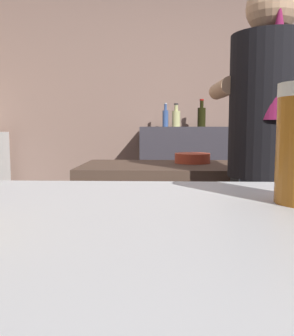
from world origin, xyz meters
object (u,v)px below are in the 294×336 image
Objects in this scene: mixing_bowl at (192,158)px; bottle_vinegar at (165,118)px; bottle_soy at (202,116)px; bottle_olive_oil at (176,118)px; bartender at (267,154)px.

bottle_vinegar is (-0.15, 1.15, 0.27)m from mixing_bowl.
bottle_soy is (0.17, 1.16, 0.28)m from mixing_bowl.
bottle_olive_oil is at bearing -168.49° from bottle_soy.
mixing_bowl is at bearing -82.66° from bottle_vinegar.
bottle_vinegar is 1.03× the size of bottle_olive_oil.
bartender is 8.35× the size of mixing_bowl.
mixing_bowl is (-0.28, 0.56, -0.06)m from bartender.
bartender is 1.73m from bottle_soy.
bartender reaches higher than bottle_soy.
bartender reaches higher than bottle_vinegar.
bartender is at bearing -78.50° from bottle_olive_oil.
bottle_soy is 1.16× the size of bottle_vinegar.
bottle_vinegar is (-0.32, -0.01, -0.01)m from bottle_soy.
bottle_soy is at bearing 1.04° from bottle_vinegar.
bartender reaches higher than mixing_bowl.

